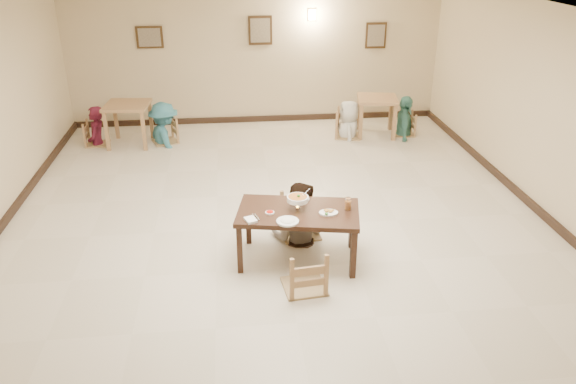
{
  "coord_description": "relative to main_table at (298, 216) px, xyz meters",
  "views": [
    {
      "loc": [
        -0.64,
        -7.16,
        3.92
      ],
      "look_at": [
        0.09,
        -0.51,
        0.79
      ],
      "focal_mm": 35.0,
      "sensor_mm": 36.0,
      "label": 1
    }
  ],
  "objects": [
    {
      "name": "drink_glass",
      "position": [
        0.63,
        -0.04,
        0.16
      ],
      "size": [
        0.08,
        0.08,
        0.16
      ],
      "color": "white",
      "rests_on": "main_table"
    },
    {
      "name": "main_table",
      "position": [
        0.0,
        0.0,
        0.0
      ],
      "size": [
        1.66,
        1.13,
        0.71
      ],
      "rotation": [
        0.0,
        0.0,
        -0.19
      ],
      "color": "#331B10",
      "rests_on": "floor"
    },
    {
      "name": "bg_diner_b",
      "position": [
        -2.12,
        4.73,
        0.19
      ],
      "size": [
        1.03,
        1.23,
        1.65
      ],
      "primitive_type": "imported",
      "rotation": [
        0.0,
        0.0,
        2.05
      ],
      "color": "teal",
      "rests_on": "floor"
    },
    {
      "name": "bg_chair_lr",
      "position": [
        -2.12,
        4.73,
        -0.14
      ],
      "size": [
        0.46,
        0.46,
        0.99
      ],
      "rotation": [
        0.0,
        0.0,
        -1.22
      ],
      "color": "tan",
      "rests_on": "floor"
    },
    {
      "name": "chair_far",
      "position": [
        0.11,
        0.66,
        -0.09
      ],
      "size": [
        0.51,
        0.51,
        1.1
      ],
      "rotation": [
        0.0,
        0.0,
        0.11
      ],
      "color": "tan",
      "rests_on": "floor"
    },
    {
      "name": "chili_dish",
      "position": [
        -0.36,
        -0.04,
        0.09
      ],
      "size": [
        0.12,
        0.12,
        0.02
      ],
      "color": "white",
      "rests_on": "main_table"
    },
    {
      "name": "bg_chair_ll",
      "position": [
        -3.46,
        4.74,
        -0.18
      ],
      "size": [
        0.43,
        0.43,
        0.91
      ],
      "rotation": [
        0.0,
        0.0,
        1.58
      ],
      "color": "tan",
      "rests_on": "floor"
    },
    {
      "name": "rice_plate_far",
      "position": [
        0.04,
        0.29,
        0.09
      ],
      "size": [
        0.28,
        0.28,
        0.06
      ],
      "color": "white",
      "rests_on": "main_table"
    },
    {
      "name": "fried_plate",
      "position": [
        0.36,
        -0.13,
        0.1
      ],
      "size": [
        0.24,
        0.24,
        0.05
      ],
      "color": "white",
      "rests_on": "main_table"
    },
    {
      "name": "picture_c",
      "position": [
        2.42,
        5.87,
        1.22
      ],
      "size": [
        0.45,
        0.04,
        0.55
      ],
      "color": "#332112",
      "rests_on": "wall_back"
    },
    {
      "name": "bg_table_left",
      "position": [
        -2.79,
        4.69,
        0.06
      ],
      "size": [
        0.9,
        0.9,
        0.83
      ],
      "rotation": [
        0.0,
        0.0,
        -0.08
      ],
      "color": "#A57C54",
      "rests_on": "floor"
    },
    {
      "name": "chair_near",
      "position": [
        -0.0,
        -0.65,
        -0.11
      ],
      "size": [
        0.5,
        0.5,
        1.06
      ],
      "rotation": [
        0.0,
        0.0,
        3.25
      ],
      "color": "tan",
      "rests_on": "floor"
    },
    {
      "name": "picture_a",
      "position": [
        -2.38,
        5.87,
        1.27
      ],
      "size": [
        0.55,
        0.04,
        0.45
      ],
      "color": "#332112",
      "rests_on": "wall_back"
    },
    {
      "name": "napkin_cutlery",
      "position": [
        -0.61,
        -0.21,
        0.1
      ],
      "size": [
        0.2,
        0.26,
        0.03
      ],
      "color": "white",
      "rests_on": "main_table"
    },
    {
      "name": "bg_chair_rl",
      "position": [
        1.64,
        4.66,
        -0.09
      ],
      "size": [
        0.51,
        0.51,
        1.09
      ],
      "rotation": [
        0.0,
        0.0,
        1.3
      ],
      "color": "tan",
      "rests_on": "floor"
    },
    {
      "name": "bg_diner_a",
      "position": [
        -3.46,
        4.74,
        0.15
      ],
      "size": [
        0.4,
        0.59,
        1.57
      ],
      "primitive_type": "imported",
      "rotation": [
        0.0,
        0.0,
        4.68
      ],
      "color": "#541327",
      "rests_on": "floor"
    },
    {
      "name": "curry_warmer",
      "position": [
        -0.0,
        0.04,
        0.22
      ],
      "size": [
        0.31,
        0.27,
        0.25
      ],
      "color": "silver",
      "rests_on": "main_table"
    },
    {
      "name": "wall_back",
      "position": [
        -0.18,
        5.91,
        0.87
      ],
      "size": [
        10.0,
        0.0,
        10.0
      ],
      "primitive_type": "plane",
      "rotation": [
        1.57,
        0.0,
        0.0
      ],
      "color": "beige",
      "rests_on": "floor"
    },
    {
      "name": "floor",
      "position": [
        -0.18,
        0.91,
        -0.63
      ],
      "size": [
        10.0,
        10.0,
        0.0
      ],
      "primitive_type": "plane",
      "color": "beige",
      "rests_on": "ground"
    },
    {
      "name": "bg_diner_d",
      "position": [
        2.83,
        4.66,
        0.19
      ],
      "size": [
        0.61,
        1.04,
        1.66
      ],
      "primitive_type": "imported",
      "rotation": [
        0.0,
        0.0,
        1.35
      ],
      "color": "teal",
      "rests_on": "floor"
    },
    {
      "name": "wall_sconce",
      "position": [
        1.02,
        5.87,
        1.67
      ],
      "size": [
        0.16,
        0.05,
        0.22
      ],
      "primitive_type": "cube",
      "color": "#FFD88C",
      "rests_on": "wall_back"
    },
    {
      "name": "bg_diner_c",
      "position": [
        1.64,
        4.66,
        0.13
      ],
      "size": [
        0.57,
        0.8,
        1.53
      ],
      "primitive_type": "imported",
      "rotation": [
        0.0,
        0.0,
        4.6
      ],
      "color": "silver",
      "rests_on": "floor"
    },
    {
      "name": "rice_plate_near",
      "position": [
        -0.17,
        -0.29,
        0.09
      ],
      "size": [
        0.27,
        0.27,
        0.06
      ],
      "color": "white",
      "rests_on": "main_table"
    },
    {
      "name": "main_diner",
      "position": [
        0.07,
        0.56,
        0.2
      ],
      "size": [
        0.98,
        0.86,
        1.68
      ],
      "primitive_type": "imported",
      "rotation": [
        0.0,
        0.0,
        2.81
      ],
      "color": "gray",
      "rests_on": "floor"
    },
    {
      "name": "wall_right",
      "position": [
        3.82,
        0.91,
        0.87
      ],
      "size": [
        0.0,
        10.0,
        10.0
      ],
      "primitive_type": "plane",
      "rotation": [
        1.57,
        0.0,
        -1.57
      ],
      "color": "beige",
      "rests_on": "floor"
    },
    {
      "name": "bg_chair_rr",
      "position": [
        2.83,
        4.66,
        -0.19
      ],
      "size": [
        0.42,
        0.42,
        0.9
      ],
      "rotation": [
        0.0,
        0.0,
        -1.66
      ],
      "color": "tan",
      "rests_on": "floor"
    },
    {
      "name": "ceiling",
      "position": [
        -0.18,
        0.91,
        2.37
      ],
      "size": [
        10.0,
        10.0,
        0.0
      ],
      "primitive_type": "plane",
      "color": "white",
      "rests_on": "wall_back"
    },
    {
      "name": "baseboard_right",
      "position": [
        3.79,
        0.91,
        -0.57
      ],
      "size": [
        0.06,
        10.0,
        0.12
      ],
      "primitive_type": "cube",
      "color": "black",
      "rests_on": "floor"
    },
    {
      "name": "picture_b",
      "position": [
        -0.08,
        5.87,
        1.37
      ],
      "size": [
        0.5,
        0.04,
        0.6
      ],
      "color": "#332112",
      "rests_on": "wall_back"
    },
    {
      "name": "baseboard_back",
      "position": [
        -0.18,
        5.88,
        -0.57
      ],
      "size": [
        8.0,
        0.06,
        0.12
      ],
      "primitive_type": "cube",
      "color": "black",
      "rests_on": "floor"
    },
    {
      "name": "bg_table_right",
      "position": [
        2.24,
        4.73,
        0.03
      ],
      "size": [
        0.92,
        0.92,
        0.8
      ],
      "rotation": [
        0.0,
        0.0,
        -0.17
      ],
      "color": "#A57C54",
      "rests_on": "floor"
    }
  ]
}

